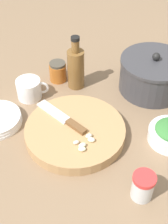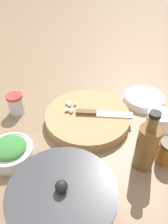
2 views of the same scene
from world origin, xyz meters
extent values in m
plane|color=#7F664C|center=(0.00, 0.00, 0.00)|extent=(5.00, 5.00, 0.00)
cylinder|color=tan|center=(-0.04, -0.04, 0.02)|extent=(0.32, 0.32, 0.04)
cube|color=brown|center=(-0.04, -0.04, 0.04)|extent=(0.08, 0.03, 0.01)
cube|color=silver|center=(-0.14, -0.03, 0.04)|extent=(0.14, 0.05, 0.01)
ellipsoid|color=#ECECCE|center=(0.03, -0.09, 0.04)|extent=(0.02, 0.03, 0.01)
ellipsoid|color=silver|center=(0.01, -0.09, 0.04)|extent=(0.02, 0.02, 0.01)
ellipsoid|color=white|center=(0.02, -0.04, 0.04)|extent=(0.02, 0.02, 0.01)
ellipsoid|color=silver|center=(0.03, -0.05, 0.04)|extent=(0.03, 0.02, 0.01)
ellipsoid|color=#E9ECC5|center=(0.04, -0.10, 0.04)|extent=(0.03, 0.03, 0.01)
cylinder|color=silver|center=(0.24, -0.10, 0.04)|extent=(0.06, 0.06, 0.07)
cylinder|color=red|center=(0.24, -0.10, 0.08)|extent=(0.06, 0.06, 0.01)
cylinder|color=white|center=(-0.29, 0.01, 0.04)|extent=(0.09, 0.09, 0.07)
torus|color=white|center=(-0.26, 0.04, 0.04)|extent=(0.04, 0.04, 0.05)
cylinder|color=#B26023|center=(-0.28, 0.15, 0.03)|extent=(0.07, 0.07, 0.07)
cylinder|color=#474238|center=(-0.28, 0.15, 0.07)|extent=(0.06, 0.06, 0.01)
cylinder|color=brown|center=(-0.20, 0.16, 0.07)|extent=(0.06, 0.06, 0.15)
cylinder|color=brown|center=(-0.20, 0.16, 0.17)|extent=(0.03, 0.03, 0.05)
cylinder|color=black|center=(-0.20, 0.16, 0.20)|extent=(0.03, 0.03, 0.01)
cylinder|color=#38383D|center=(0.03, 0.33, 0.06)|extent=(0.24, 0.24, 0.11)
cylinder|color=#38383D|center=(0.03, 0.33, 0.12)|extent=(0.25, 0.25, 0.01)
sphere|color=black|center=(0.03, 0.33, 0.14)|extent=(0.03, 0.03, 0.03)
camera|label=1|loc=(0.41, -0.55, 0.73)|focal=50.00mm
camera|label=2|loc=(-0.02, 0.58, 0.56)|focal=35.00mm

